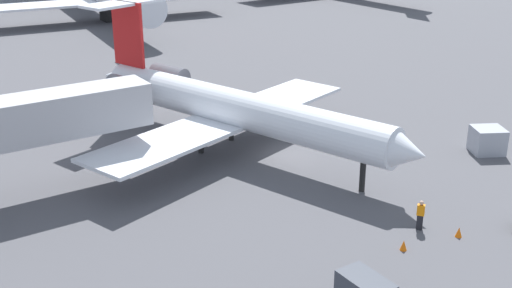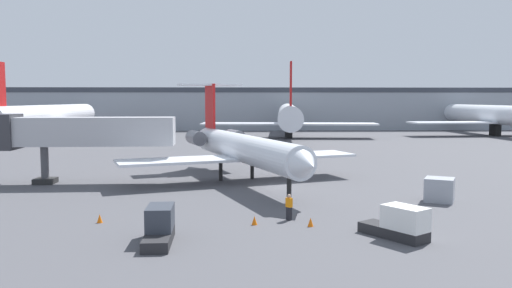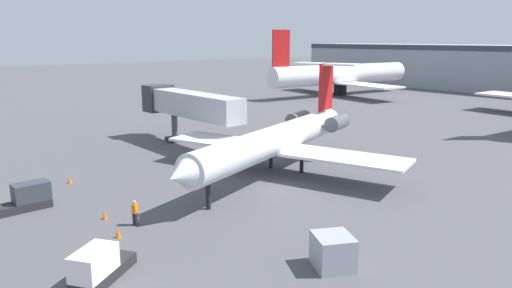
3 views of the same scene
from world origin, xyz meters
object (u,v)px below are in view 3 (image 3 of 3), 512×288
object	(u,v)px
regional_jet	(281,137)
traffic_cone_near	(118,233)
baggage_tug_trailing	(99,267)
ground_crew_marshaller	(135,213)
cargo_container_uld	(333,251)
parked_airliner_west_end	(340,75)
jet_bridge	(185,104)
traffic_cone_far	(105,215)
traffic_cone_mid	(70,180)
baggage_tug_lead	(27,198)

from	to	relation	value
regional_jet	traffic_cone_near	distance (m)	17.97
baggage_tug_trailing	traffic_cone_near	distance (m)	5.46
ground_crew_marshaller	cargo_container_uld	world-z (taller)	cargo_container_uld
cargo_container_uld	parked_airliner_west_end	bearing A→B (deg)	130.39
jet_bridge	traffic_cone_far	size ratio (longest dim) A/B	30.23
regional_jet	traffic_cone_far	size ratio (longest dim) A/B	49.12
ground_crew_marshaller	baggage_tug_trailing	size ratio (longest dim) A/B	0.41
baggage_tug_trailing	traffic_cone_mid	size ratio (longest dim) A/B	7.41
baggage_tug_lead	parked_airliner_west_end	bearing A→B (deg)	114.11
traffic_cone_mid	ground_crew_marshaller	bearing A→B (deg)	1.20
traffic_cone_near	traffic_cone_mid	bearing A→B (deg)	173.76
baggage_tug_trailing	traffic_cone_mid	xyz separation A→B (m)	(-17.69, 4.39, -0.56)
ground_crew_marshaller	baggage_tug_lead	distance (m)	8.90
ground_crew_marshaller	parked_airliner_west_end	bearing A→B (deg)	120.76
traffic_cone_far	baggage_tug_trailing	bearing A→B (deg)	-23.63
baggage_tug_lead	traffic_cone_mid	size ratio (longest dim) A/B	7.35
cargo_container_uld	traffic_cone_far	xyz separation A→B (m)	(-14.29, -6.69, -0.62)
jet_bridge	traffic_cone_near	bearing A→B (deg)	-40.48
ground_crew_marshaller	baggage_tug_lead	xyz separation A→B (m)	(-7.58, -4.65, -0.02)
ground_crew_marshaller	traffic_cone_far	bearing A→B (deg)	-153.03
cargo_container_uld	traffic_cone_mid	bearing A→B (deg)	-166.46
jet_bridge	cargo_container_uld	xyz separation A→B (m)	(30.47, -9.51, -3.80)
traffic_cone_near	parked_airliner_west_end	bearing A→B (deg)	120.86
regional_jet	traffic_cone_mid	xyz separation A→B (m)	(-8.97, -15.78, -3.01)
traffic_cone_near	traffic_cone_far	distance (m)	3.46
jet_bridge	baggage_tug_trailing	distance (m)	31.40
baggage_tug_trailing	parked_airliner_west_end	world-z (taller)	parked_airliner_west_end
ground_crew_marshaller	baggage_tug_lead	size ratio (longest dim) A/B	0.42
ground_crew_marshaller	baggage_tug_trailing	bearing A→B (deg)	-39.13
ground_crew_marshaller	traffic_cone_near	distance (m)	2.12
baggage_tug_trailing	traffic_cone_far	bearing A→B (deg)	156.37
baggage_tug_trailing	traffic_cone_near	xyz separation A→B (m)	(-4.56, 2.95, -0.56)
baggage_tug_trailing	jet_bridge	bearing A→B (deg)	140.83
traffic_cone_far	traffic_cone_mid	bearing A→B (deg)	174.69
parked_airliner_west_end	traffic_cone_far	bearing A→B (deg)	-61.15
baggage_tug_lead	traffic_cone_near	world-z (taller)	baggage_tug_lead
jet_bridge	parked_airliner_west_end	xyz separation A→B (m)	(-20.51, 50.41, -0.32)
jet_bridge	traffic_cone_mid	bearing A→B (deg)	-67.08
baggage_tug_trailing	traffic_cone_mid	distance (m)	18.24
baggage_tug_lead	traffic_cone_mid	distance (m)	6.25
regional_jet	parked_airliner_west_end	bearing A→B (deg)	125.76
cargo_container_uld	parked_airliner_west_end	world-z (taller)	parked_airliner_west_end
regional_jet	traffic_cone_near	bearing A→B (deg)	-76.40
ground_crew_marshaller	parked_airliner_west_end	world-z (taller)	parked_airliner_west_end
jet_bridge	cargo_container_uld	world-z (taller)	jet_bridge
ground_crew_marshaller	regional_jet	bearing A→B (deg)	100.98
ground_crew_marshaller	jet_bridge	bearing A→B (deg)	140.81
baggage_tug_lead	traffic_cone_far	size ratio (longest dim) A/B	7.35
traffic_cone_near	ground_crew_marshaller	bearing A→B (deg)	124.28
traffic_cone_far	regional_jet	bearing A→B (deg)	92.56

